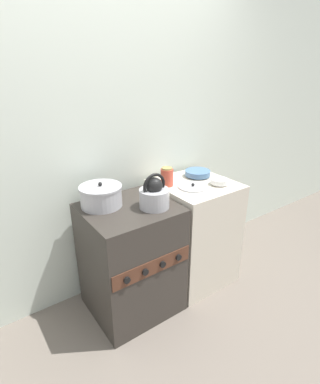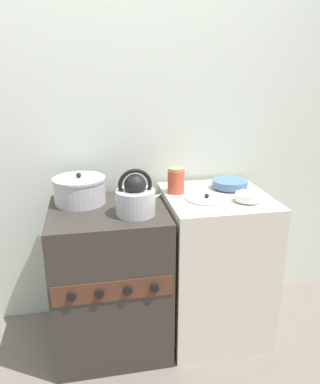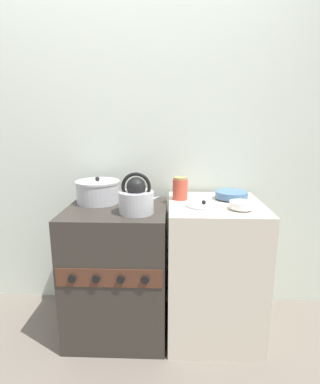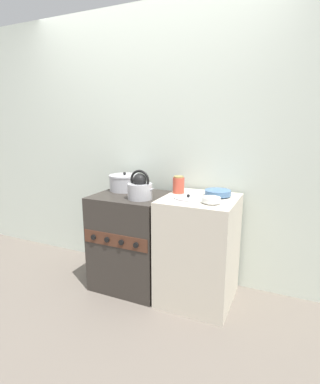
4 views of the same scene
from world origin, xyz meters
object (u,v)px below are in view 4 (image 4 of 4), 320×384
Objects in this scene: stove at (132,240)px; storage_jar at (179,185)px; enamel_bowl at (218,193)px; loose_pot_lid at (188,198)px; kettle at (140,188)px; cooking_pot at (125,183)px; small_ceramic_bowl at (211,200)px.

stove is 5.84× the size of storage_jar.
enamel_bowl is 0.25m from loose_pot_lid.
kettle is at bearing -35.52° from stove.
cooking_pot is 1.38× the size of enamel_bowl.
storage_jar is at bearing -2.33° from cooking_pot.
loose_pot_lid is (0.54, -0.04, 0.46)m from stove.
kettle is 1.72× the size of storage_jar.
kettle is (0.14, -0.10, 0.51)m from stove.
kettle is 1.86× the size of small_ceramic_bowl.
storage_jar is at bearing 146.96° from small_ceramic_bowl.
storage_jar is (0.54, -0.02, 0.03)m from cooking_pot.
small_ceramic_bowl is at bearing -1.59° from kettle.
enamel_bowl is (0.59, 0.22, -0.03)m from kettle.
cooking_pot is 0.92m from small_ceramic_bowl.
kettle is 1.11× the size of loose_pot_lid.
enamel_bowl is at bearing -0.43° from cooking_pot.
storage_jar is (-0.34, 0.22, 0.04)m from small_ceramic_bowl.
storage_jar is (0.40, 0.10, 0.53)m from stove.
cooking_pot is 0.54m from storage_jar.
loose_pot_lid is (0.68, -0.17, -0.04)m from cooking_pot.
loose_pot_lid reaches higher than stove.
stove is 3.41× the size of kettle.
loose_pot_lid is at bearing -46.57° from storage_jar.
loose_pot_lid is at bearing -4.43° from stove.
cooking_pot is 0.87m from enamel_bowl.
storage_jar reaches higher than stove.
loose_pot_lid is at bearing 8.62° from kettle.
kettle is at bearing -141.35° from storage_jar.
small_ceramic_bowl is at bearing -87.60° from enamel_bowl.
stove is at bearing -165.38° from storage_jar.
enamel_bowl reaches higher than small_ceramic_bowl.
cooking_pot is at bearing 179.57° from enamel_bowl.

